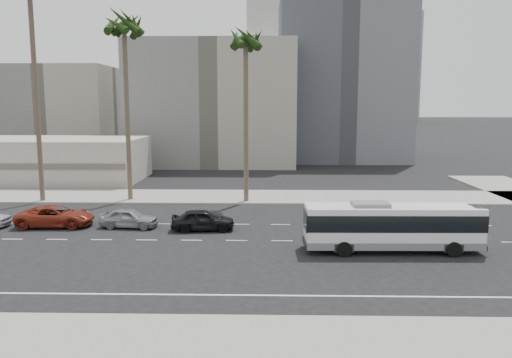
{
  "coord_description": "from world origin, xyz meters",
  "views": [
    {
      "loc": [
        -4.01,
        -31.68,
        8.86
      ],
      "look_at": [
        -4.81,
        4.0,
        3.53
      ],
      "focal_mm": 34.75,
      "sensor_mm": 36.0,
      "label": 1
    }
  ],
  "objects_px": {
    "city_bus": "(392,226)",
    "palm_mid": "(124,31)",
    "palm_near": "(246,45)",
    "car_a": "(203,220)",
    "car_c": "(56,216)",
    "car_b": "(129,218)"
  },
  "relations": [
    {
      "from": "car_a",
      "to": "car_c",
      "type": "relative_size",
      "value": 0.81
    },
    {
      "from": "city_bus",
      "to": "car_b",
      "type": "height_order",
      "value": "city_bus"
    },
    {
      "from": "palm_near",
      "to": "car_b",
      "type": "bearing_deg",
      "value": -130.09
    },
    {
      "from": "palm_mid",
      "to": "palm_near",
      "type": "bearing_deg",
      "value": -3.15
    },
    {
      "from": "car_c",
      "to": "car_a",
      "type": "bearing_deg",
      "value": -97.58
    },
    {
      "from": "city_bus",
      "to": "car_b",
      "type": "xyz_separation_m",
      "value": [
        -17.71,
        5.55,
        -0.89
      ]
    },
    {
      "from": "car_a",
      "to": "car_b",
      "type": "height_order",
      "value": "car_a"
    },
    {
      "from": "car_a",
      "to": "car_c",
      "type": "distance_m",
      "value": 11.04
    },
    {
      "from": "car_c",
      "to": "city_bus",
      "type": "bearing_deg",
      "value": -106.84
    },
    {
      "from": "city_bus",
      "to": "palm_mid",
      "type": "xyz_separation_m",
      "value": [
        -20.45,
        15.84,
        13.81
      ]
    },
    {
      "from": "palm_near",
      "to": "city_bus",
      "type": "bearing_deg",
      "value": -57.93
    },
    {
      "from": "city_bus",
      "to": "car_b",
      "type": "distance_m",
      "value": 18.58
    },
    {
      "from": "car_c",
      "to": "palm_near",
      "type": "height_order",
      "value": "palm_near"
    },
    {
      "from": "city_bus",
      "to": "palm_mid",
      "type": "relative_size",
      "value": 0.62
    },
    {
      "from": "city_bus",
      "to": "palm_near",
      "type": "bearing_deg",
      "value": 121.16
    },
    {
      "from": "city_bus",
      "to": "car_a",
      "type": "height_order",
      "value": "city_bus"
    },
    {
      "from": "car_a",
      "to": "car_b",
      "type": "relative_size",
      "value": 1.07
    },
    {
      "from": "city_bus",
      "to": "car_c",
      "type": "distance_m",
      "value": 23.92
    },
    {
      "from": "city_bus",
      "to": "car_c",
      "type": "height_order",
      "value": "city_bus"
    },
    {
      "from": "car_c",
      "to": "palm_mid",
      "type": "relative_size",
      "value": 0.32
    },
    {
      "from": "car_b",
      "to": "city_bus",
      "type": "bearing_deg",
      "value": -102.14
    },
    {
      "from": "palm_near",
      "to": "palm_mid",
      "type": "relative_size",
      "value": 0.91
    }
  ]
}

